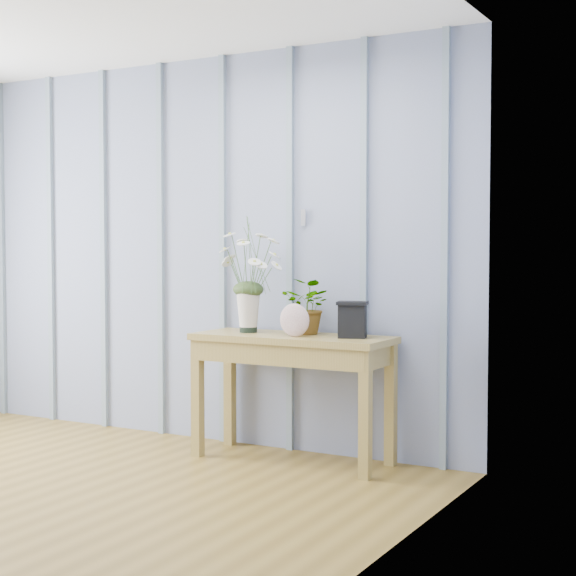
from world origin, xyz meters
The scene contains 6 objects.
room_shell centered at (0.00, 0.92, 1.99)m, with size 4.00×4.50×2.50m.
sideboard centered at (0.90, 1.99, 0.64)m, with size 1.20×0.45×0.75m.
daisy_vase centered at (0.59, 2.00, 1.17)m, with size 0.48×0.36×0.67m.
spider_plant centered at (0.96, 2.08, 0.92)m, with size 0.30×0.26×0.33m, color #253A19.
felt_disc_vessel centered at (0.96, 1.91, 0.85)m, with size 0.19×0.05×0.19m, color #8D5564.
carved_box centered at (1.28, 2.01, 0.86)m, with size 0.20×0.18×0.21m.
Camera 1 is at (3.40, -2.55, 1.27)m, focal length 55.00 mm.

